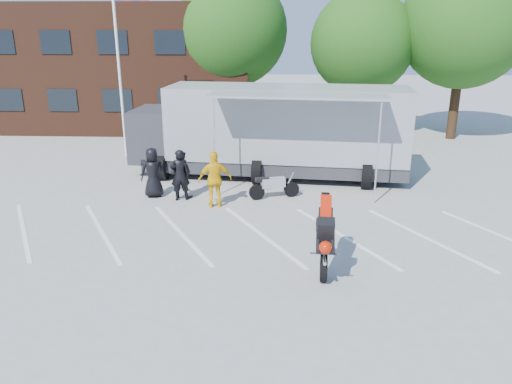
# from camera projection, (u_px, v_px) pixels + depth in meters

# --- Properties ---
(ground) EXTENTS (100.00, 100.00, 0.00)m
(ground) POSITION_uv_depth(u_px,v_px,m) (253.00, 249.00, 13.81)
(ground) COLOR #9F9F9A
(ground) RESTS_ON ground
(parking_bay_lines) EXTENTS (18.09, 13.33, 0.01)m
(parking_bay_lines) POSITION_uv_depth(u_px,v_px,m) (255.00, 234.00, 14.76)
(parking_bay_lines) COLOR white
(parking_bay_lines) RESTS_ON ground
(office_building) EXTENTS (18.00, 8.00, 7.00)m
(office_building) POSITION_uv_depth(u_px,v_px,m) (103.00, 66.00, 30.16)
(office_building) COLOR #4B2718
(office_building) RESTS_ON ground
(flagpole) EXTENTS (1.61, 0.12, 8.00)m
(flagpole) POSITION_uv_depth(u_px,v_px,m) (123.00, 44.00, 21.93)
(flagpole) COLOR white
(flagpole) RESTS_ON ground
(tree_left) EXTENTS (6.12, 6.12, 8.64)m
(tree_left) POSITION_uv_depth(u_px,v_px,m) (231.00, 30.00, 27.26)
(tree_left) COLOR #382314
(tree_left) RESTS_ON ground
(tree_mid) EXTENTS (5.44, 5.44, 7.68)m
(tree_mid) POSITION_uv_depth(u_px,v_px,m) (362.00, 43.00, 26.21)
(tree_mid) COLOR #382314
(tree_mid) RESTS_ON ground
(tree_right) EXTENTS (6.46, 6.46, 9.12)m
(tree_right) POSITION_uv_depth(u_px,v_px,m) (465.00, 24.00, 25.22)
(tree_right) COLOR #382314
(tree_right) RESTS_ON ground
(transporter_truck) EXTENTS (11.86, 6.58, 3.62)m
(transporter_truck) POSITION_uv_depth(u_px,v_px,m) (274.00, 176.00, 20.41)
(transporter_truck) COLOR gray
(transporter_truck) RESTS_ON ground
(parked_motorcycle) EXTENTS (1.98, 1.16, 0.98)m
(parked_motorcycle) POSITION_uv_depth(u_px,v_px,m) (274.00, 198.00, 17.83)
(parked_motorcycle) COLOR #B5B5BA
(parked_motorcycle) RESTS_ON ground
(stunt_bike_rider) EXTENTS (1.00, 1.93, 2.20)m
(stunt_bike_rider) POSITION_uv_depth(u_px,v_px,m) (322.00, 267.00, 12.77)
(stunt_bike_rider) COLOR black
(stunt_bike_rider) RESTS_ON ground
(spectator_leather_a) EXTENTS (1.01, 0.81, 1.79)m
(spectator_leather_a) POSITION_uv_depth(u_px,v_px,m) (153.00, 173.00, 17.72)
(spectator_leather_a) COLOR black
(spectator_leather_a) RESTS_ON ground
(spectator_leather_b) EXTENTS (0.76, 0.60, 1.83)m
(spectator_leather_b) POSITION_uv_depth(u_px,v_px,m) (180.00, 175.00, 17.38)
(spectator_leather_b) COLOR black
(spectator_leather_b) RESTS_ON ground
(spectator_leather_c) EXTENTS (0.95, 0.82, 1.70)m
(spectator_leather_c) POSITION_uv_depth(u_px,v_px,m) (181.00, 174.00, 17.67)
(spectator_leather_c) COLOR black
(spectator_leather_c) RESTS_ON ground
(spectator_hivis) EXTENTS (1.21, 0.73, 1.92)m
(spectator_hivis) POSITION_uv_depth(u_px,v_px,m) (215.00, 180.00, 16.71)
(spectator_hivis) COLOR yellow
(spectator_hivis) RESTS_ON ground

